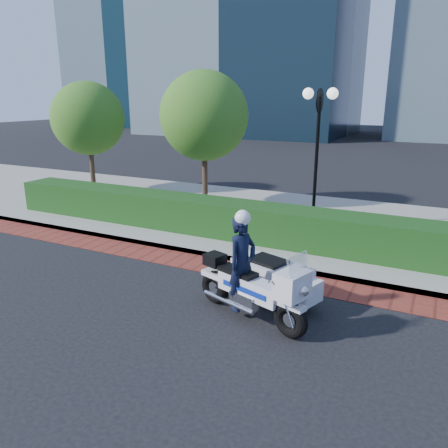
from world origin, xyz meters
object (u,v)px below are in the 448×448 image
at_px(police_motorcycle, 259,277).
at_px(tree_a, 88,119).
at_px(lamppost, 318,138).
at_px(tree_b, 204,116).

bearing_deg(police_motorcycle, tree_a, 165.77).
bearing_deg(lamppost, tree_a, 172.59).
relative_size(lamppost, police_motorcycle, 1.64).
bearing_deg(police_motorcycle, lamppost, 112.74).
xyz_separation_m(tree_b, police_motorcycle, (4.90, -6.69, -2.70)).
relative_size(tree_b, police_motorcycle, 1.91).
height_order(lamppost, tree_a, tree_a).
xyz_separation_m(tree_a, tree_b, (5.50, 0.00, 0.21)).
distance_m(tree_b, police_motorcycle, 8.72).
bearing_deg(tree_a, lamppost, -7.41).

